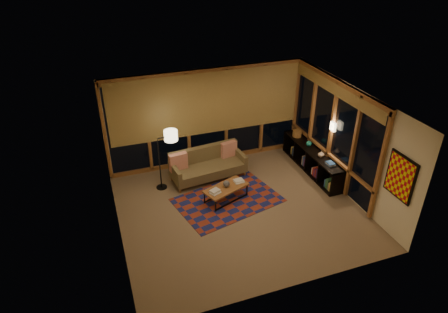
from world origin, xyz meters
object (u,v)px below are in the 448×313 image
object	(u,v)px
sofa	(208,165)
bookshelf	(311,160)
floor_lamp	(159,162)
coffee_table	(226,193)

from	to	relation	value
sofa	bookshelf	bearing A→B (deg)	-17.91
floor_lamp	bookshelf	bearing A→B (deg)	-19.38
coffee_table	bookshelf	xyz separation A→B (m)	(2.65, 0.52, 0.14)
coffee_table	floor_lamp	size ratio (longest dim) A/B	0.71
sofa	floor_lamp	xyz separation A→B (m)	(-1.27, -0.03, 0.37)
bookshelf	coffee_table	bearing A→B (deg)	-168.94
floor_lamp	bookshelf	distance (m)	4.09
bookshelf	floor_lamp	bearing A→B (deg)	172.54
sofa	coffee_table	distance (m)	1.10
sofa	coffee_table	size ratio (longest dim) A/B	1.76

